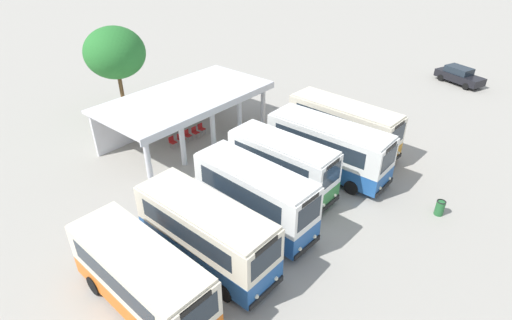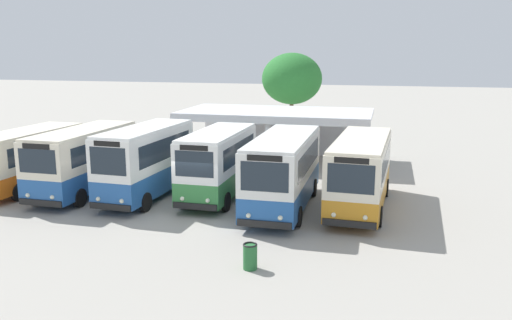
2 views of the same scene
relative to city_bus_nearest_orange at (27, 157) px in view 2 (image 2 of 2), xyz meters
name	(u,v)px [view 2 (image 2 of 2)]	position (x,y,z in m)	size (l,w,h in m)	color
ground_plane	(193,212)	(9.97, -1.82, -1.73)	(180.00, 180.00, 0.00)	#A39E93
city_bus_nearest_orange	(27,157)	(0.00, 0.00, 0.00)	(2.65, 7.26, 3.12)	black
city_bus_second_in_row	(84,158)	(3.47, -0.15, 0.11)	(2.51, 7.35, 3.35)	black
city_bus_middle_cream	(146,160)	(6.94, -0.15, 0.22)	(2.47, 6.99, 3.57)	black
city_bus_fourth_amber	(218,162)	(10.41, 0.69, 0.13)	(2.32, 6.67, 3.38)	black
city_bus_fifth_blue	(283,169)	(13.88, -0.28, 0.15)	(2.50, 7.95, 3.42)	black
city_bus_far_end_green	(361,170)	(17.35, 0.62, 0.10)	(2.65, 8.07, 3.32)	black
terminal_canopy	(278,121)	(11.39, 10.56, 0.92)	(12.27, 6.26, 3.40)	silver
waiting_chair_end_by_column	(250,153)	(9.62, 9.76, -1.21)	(0.44, 0.44, 0.86)	slate
waiting_chair_second_from_end	(259,154)	(10.31, 9.66, -1.21)	(0.44, 0.44, 0.86)	slate
waiting_chair_middle_seat	(270,154)	(11.00, 9.74, -1.21)	(0.44, 0.44, 0.86)	slate
waiting_chair_fourth_seat	(280,155)	(11.68, 9.67, -1.21)	(0.44, 0.44, 0.86)	slate
waiting_chair_fifth_seat	(290,155)	(12.37, 9.73, -1.21)	(0.44, 0.44, 0.86)	slate
roadside_tree_behind_canopy	(292,79)	(11.02, 17.57, 3.31)	(4.71, 4.71, 7.06)	brown
litter_bin_apron	(250,256)	(14.16, -7.36, -1.28)	(0.49, 0.49, 0.90)	#266633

